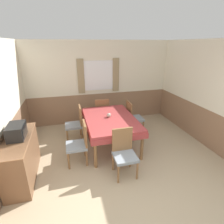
{
  "coord_description": "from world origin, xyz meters",
  "views": [
    {
      "loc": [
        -1.08,
        -1.65,
        2.49
      ],
      "look_at": [
        -0.05,
        2.22,
        0.92
      ],
      "focal_mm": 28.0,
      "sensor_mm": 36.0,
      "label": 1
    }
  ],
  "objects_px": {
    "chair_left_near": "(80,142)",
    "chair_head_window": "(101,112)",
    "chair_left_far": "(76,122)",
    "chair_head_near": "(124,151)",
    "dining_table": "(110,121)",
    "vase": "(109,115)",
    "tv": "(17,131)",
    "sideboard": "(21,158)",
    "chair_right_far": "(133,116)"
  },
  "relations": [
    {
      "from": "chair_left_near",
      "to": "vase",
      "type": "relative_size",
      "value": 9.23
    },
    {
      "from": "chair_left_near",
      "to": "tv",
      "type": "height_order",
      "value": "tv"
    },
    {
      "from": "dining_table",
      "to": "chair_left_far",
      "type": "xyz_separation_m",
      "value": [
        -0.82,
        0.53,
        -0.16
      ]
    },
    {
      "from": "chair_head_window",
      "to": "vase",
      "type": "xyz_separation_m",
      "value": [
        -0.02,
        -1.05,
        0.32
      ]
    },
    {
      "from": "dining_table",
      "to": "chair_left_near",
      "type": "relative_size",
      "value": 1.89
    },
    {
      "from": "chair_head_window",
      "to": "vase",
      "type": "relative_size",
      "value": 9.23
    },
    {
      "from": "dining_table",
      "to": "chair_right_far",
      "type": "height_order",
      "value": "chair_right_far"
    },
    {
      "from": "chair_left_far",
      "to": "chair_head_window",
      "type": "bearing_deg",
      "value": -55.18
    },
    {
      "from": "tv",
      "to": "sideboard",
      "type": "bearing_deg",
      "value": -95.61
    },
    {
      "from": "chair_right_far",
      "to": "chair_head_near",
      "type": "height_order",
      "value": "same"
    },
    {
      "from": "chair_head_near",
      "to": "sideboard",
      "type": "relative_size",
      "value": 0.7
    },
    {
      "from": "chair_left_near",
      "to": "chair_right_far",
      "type": "relative_size",
      "value": 1.0
    },
    {
      "from": "chair_left_far",
      "to": "chair_head_near",
      "type": "relative_size",
      "value": 1.0
    },
    {
      "from": "chair_head_near",
      "to": "dining_table",
      "type": "bearing_deg",
      "value": -90.0
    },
    {
      "from": "sideboard",
      "to": "vase",
      "type": "xyz_separation_m",
      "value": [
        1.92,
        0.76,
        0.38
      ]
    },
    {
      "from": "chair_head_near",
      "to": "chair_left_far",
      "type": "bearing_deg",
      "value": -63.22
    },
    {
      "from": "chair_left_near",
      "to": "chair_head_near",
      "type": "distance_m",
      "value": 1.0
    },
    {
      "from": "chair_right_far",
      "to": "chair_head_window",
      "type": "xyz_separation_m",
      "value": [
        -0.82,
        0.57,
        0.0
      ]
    },
    {
      "from": "chair_left_far",
      "to": "chair_head_near",
      "type": "height_order",
      "value": "same"
    },
    {
      "from": "chair_right_far",
      "to": "tv",
      "type": "distance_m",
      "value": 3.05
    },
    {
      "from": "chair_left_far",
      "to": "sideboard",
      "type": "bearing_deg",
      "value": 137.58
    },
    {
      "from": "dining_table",
      "to": "chair_right_far",
      "type": "xyz_separation_m",
      "value": [
        0.82,
        0.53,
        -0.16
      ]
    },
    {
      "from": "chair_left_near",
      "to": "chair_head_window",
      "type": "relative_size",
      "value": 1.0
    },
    {
      "from": "chair_left_near",
      "to": "sideboard",
      "type": "bearing_deg",
      "value": 99.27
    },
    {
      "from": "dining_table",
      "to": "vase",
      "type": "bearing_deg",
      "value": 116.38
    },
    {
      "from": "sideboard",
      "to": "chair_left_far",
      "type": "bearing_deg",
      "value": 47.58
    },
    {
      "from": "dining_table",
      "to": "chair_head_near",
      "type": "bearing_deg",
      "value": -90.0
    },
    {
      "from": "chair_head_window",
      "to": "sideboard",
      "type": "height_order",
      "value": "chair_head_window"
    },
    {
      "from": "chair_left_near",
      "to": "chair_head_window",
      "type": "height_order",
      "value": "same"
    },
    {
      "from": "chair_head_near",
      "to": "vase",
      "type": "bearing_deg",
      "value": -88.77
    },
    {
      "from": "sideboard",
      "to": "vase",
      "type": "bearing_deg",
      "value": 21.56
    },
    {
      "from": "dining_table",
      "to": "chair_left_near",
      "type": "height_order",
      "value": "chair_left_near"
    },
    {
      "from": "dining_table",
      "to": "tv",
      "type": "relative_size",
      "value": 4.02
    },
    {
      "from": "chair_head_window",
      "to": "dining_table",
      "type": "bearing_deg",
      "value": -90.0
    },
    {
      "from": "dining_table",
      "to": "chair_left_far",
      "type": "distance_m",
      "value": 0.99
    },
    {
      "from": "chair_head_window",
      "to": "sideboard",
      "type": "relative_size",
      "value": 0.7
    },
    {
      "from": "tv",
      "to": "vase",
      "type": "xyz_separation_m",
      "value": [
        1.92,
        0.71,
        -0.17
      ]
    },
    {
      "from": "chair_head_near",
      "to": "sideboard",
      "type": "bearing_deg",
      "value": -11.18
    },
    {
      "from": "chair_left_far",
      "to": "chair_right_far",
      "type": "xyz_separation_m",
      "value": [
        1.64,
        0.0,
        0.0
      ]
    },
    {
      "from": "chair_head_window",
      "to": "chair_head_near",
      "type": "bearing_deg",
      "value": -90.0
    },
    {
      "from": "dining_table",
      "to": "chair_left_near",
      "type": "bearing_deg",
      "value": -147.26
    },
    {
      "from": "sideboard",
      "to": "tv",
      "type": "bearing_deg",
      "value": 84.39
    },
    {
      "from": "dining_table",
      "to": "chair_left_far",
      "type": "relative_size",
      "value": 1.89
    },
    {
      "from": "chair_head_near",
      "to": "tv",
      "type": "height_order",
      "value": "tv"
    },
    {
      "from": "chair_right_far",
      "to": "chair_left_near",
      "type": "bearing_deg",
      "value": -57.26
    },
    {
      "from": "sideboard",
      "to": "tv",
      "type": "height_order",
      "value": "tv"
    },
    {
      "from": "chair_left_near",
      "to": "chair_left_far",
      "type": "distance_m",
      "value": 1.05
    },
    {
      "from": "chair_head_window",
      "to": "vase",
      "type": "height_order",
      "value": "chair_head_window"
    },
    {
      "from": "chair_left_far",
      "to": "chair_head_window",
      "type": "relative_size",
      "value": 1.0
    },
    {
      "from": "chair_head_near",
      "to": "vase",
      "type": "relative_size",
      "value": 9.23
    }
  ]
}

